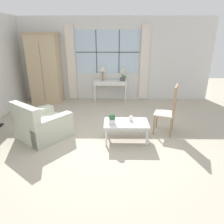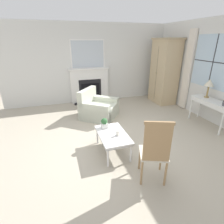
{
  "view_description": "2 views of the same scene",
  "coord_description": "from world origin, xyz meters",
  "views": [
    {
      "loc": [
        0.22,
        -4.11,
        2.14
      ],
      "look_at": [
        0.18,
        -0.13,
        0.65
      ],
      "focal_mm": 32.0,
      "sensor_mm": 36.0,
      "label": 1
    },
    {
      "loc": [
        3.48,
        -1.16,
        2.22
      ],
      "look_at": [
        0.0,
        -0.05,
        0.71
      ],
      "focal_mm": 28.0,
      "sensor_mm": 36.0,
      "label": 2
    }
  ],
  "objects": [
    {
      "name": "ground_plane",
      "position": [
        0.0,
        0.0,
        0.0
      ],
      "size": [
        14.0,
        14.0,
        0.0
      ],
      "primitive_type": "plane",
      "color": "#B2A893"
    },
    {
      "name": "wall_back_windowed",
      "position": [
        0.0,
        3.02,
        1.4
      ],
      "size": [
        7.2,
        0.14,
        2.8
      ],
      "color": "silver",
      "rests_on": "ground_plane"
    },
    {
      "name": "wall_left",
      "position": [
        -3.03,
        0.6,
        1.4
      ],
      "size": [
        0.06,
        7.2,
        2.8
      ],
      "primitive_type": "cube",
      "color": "silver",
      "rests_on": "ground_plane"
    },
    {
      "name": "fireplace",
      "position": [
        -2.91,
        -0.0,
        0.75
      ],
      "size": [
        0.34,
        1.46,
        2.25
      ],
      "color": "black",
      "rests_on": "ground_plane"
    },
    {
      "name": "armoire",
      "position": [
        -2.09,
        2.63,
        1.15
      ],
      "size": [
        1.04,
        0.7,
        2.29
      ],
      "color": "tan",
      "rests_on": "ground_plane"
    },
    {
      "name": "console_table",
      "position": [
        0.09,
        2.73,
        0.64
      ],
      "size": [
        1.16,
        0.41,
        0.73
      ],
      "color": "white",
      "rests_on": "ground_plane"
    },
    {
      "name": "table_lamp",
      "position": [
        -0.18,
        2.79,
        1.13
      ],
      "size": [
        0.25,
        0.25,
        0.51
      ],
      "color": "#9E7F47",
      "rests_on": "console_table"
    },
    {
      "name": "armchair_upholstered",
      "position": [
        -1.39,
        -0.05,
        0.28
      ],
      "size": [
        1.32,
        1.32,
        0.86
      ],
      "color": "beige",
      "rests_on": "ground_plane"
    },
    {
      "name": "side_chair_wooden",
      "position": [
        1.49,
        0.18,
        0.64
      ],
      "size": [
        0.57,
        0.57,
        1.16
      ],
      "color": "beige",
      "rests_on": "ground_plane"
    },
    {
      "name": "coffee_table",
      "position": [
        0.48,
        -0.19,
        0.39
      ],
      "size": [
        0.95,
        0.56,
        0.43
      ],
      "color": "silver",
      "rests_on": "ground_plane"
    },
    {
      "name": "potted_plant_small",
      "position": [
        0.18,
        -0.28,
        0.55
      ],
      "size": [
        0.14,
        0.14,
        0.23
      ],
      "color": "white",
      "rests_on": "coffee_table"
    },
    {
      "name": "pillar_candle",
      "position": [
        0.59,
        -0.12,
        0.49
      ],
      "size": [
        0.09,
        0.09,
        0.13
      ],
      "color": "silver",
      "rests_on": "coffee_table"
    }
  ]
}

